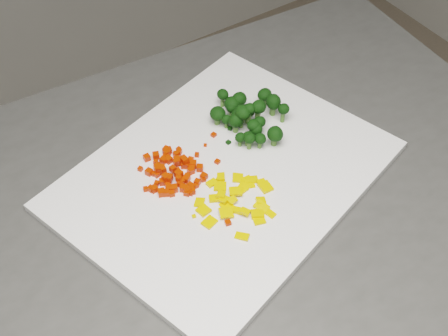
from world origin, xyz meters
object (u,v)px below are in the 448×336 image
counter_block (225,330)px  cutting_board (224,175)px  broccoli_pile (250,110)px  pepper_pile (236,200)px  carrot_pile (172,167)px

counter_block → cutting_board: cutting_board is taller
counter_block → broccoli_pile: size_ratio=8.05×
counter_block → cutting_board: size_ratio=2.15×
counter_block → cutting_board: bearing=61.8°
cutting_board → broccoli_pile: 0.12m
pepper_pile → broccoli_pile: 0.18m
carrot_pile → pepper_pile: (0.05, -0.10, -0.01)m
counter_block → broccoli_pile: 0.51m
counter_block → pepper_pile: pepper_pile is taller
cutting_board → pepper_pile: 0.07m
carrot_pile → broccoli_pile: 0.17m
pepper_pile → broccoli_pile: bearing=48.1°
pepper_pile → counter_block: bearing=79.0°
cutting_board → carrot_pile: 0.08m
cutting_board → carrot_pile: (-0.07, 0.04, 0.02)m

